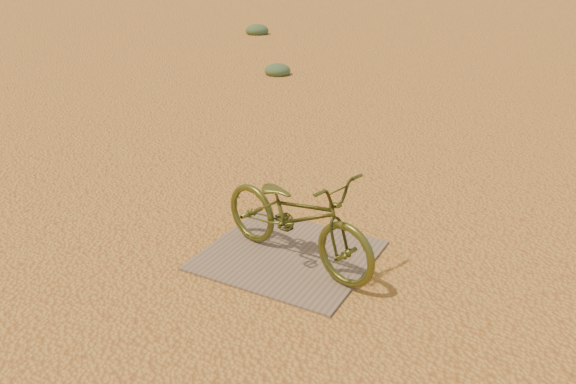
% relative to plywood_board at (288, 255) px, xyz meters
% --- Properties ---
extents(ground, '(120.00, 120.00, 0.00)m').
position_rel_plywood_board_xyz_m(ground, '(0.28, 0.56, -0.01)').
color(ground, '#BE8D3D').
rests_on(ground, ground).
extents(plywood_board, '(1.42, 1.31, 0.02)m').
position_rel_plywood_board_xyz_m(plywood_board, '(0.00, 0.00, 0.00)').
color(plywood_board, '#74634F').
rests_on(plywood_board, ground).
extents(bicycle, '(1.73, 0.97, 0.86)m').
position_rel_plywood_board_xyz_m(bicycle, '(0.11, -0.06, 0.44)').
color(bicycle, '#484E1B').
rests_on(bicycle, plywood_board).
extents(kale_a, '(0.56, 0.56, 0.31)m').
position_rel_plywood_board_xyz_m(kale_a, '(-3.89, 6.70, -0.01)').
color(kale_a, '#425F3E').
rests_on(kale_a, ground).
extents(kale_c, '(0.73, 0.73, 0.40)m').
position_rel_plywood_board_xyz_m(kale_c, '(-7.47, 11.72, -0.01)').
color(kale_c, '#425F3E').
rests_on(kale_c, ground).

